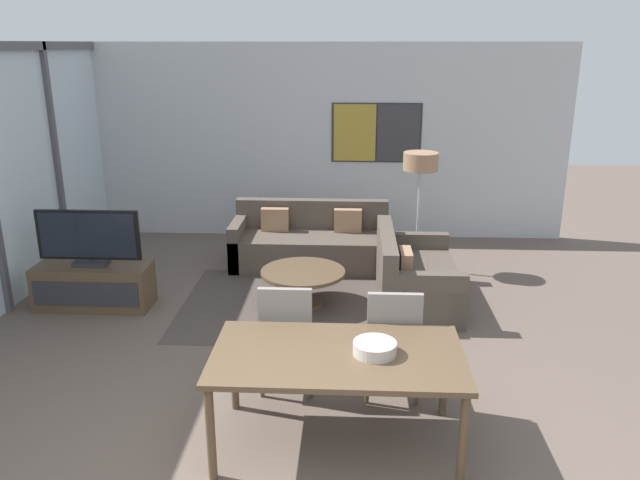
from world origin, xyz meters
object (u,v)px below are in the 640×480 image
object	(u,v)px
tv_console	(94,286)
dining_chair_left	(287,332)
coffee_table	(303,279)
fruit_bowl	(375,347)
television	(89,238)
floor_lamp	(420,168)
sofa_side	(410,279)
sofa_main	(311,244)
dining_table	(338,362)
dining_chair_centre	(393,337)

from	to	relation	value
tv_console	dining_chair_left	distance (m)	2.83
coffee_table	fruit_bowl	distance (m)	2.64
television	floor_lamp	xyz separation A→B (m)	(3.64, 1.36, 0.54)
tv_console	sofa_side	xyz separation A→B (m)	(3.47, 0.30, 0.03)
sofa_main	floor_lamp	world-z (taller)	floor_lamp
dining_table	dining_chair_centre	size ratio (longest dim) A/B	1.82
sofa_main	television	bearing A→B (deg)	-146.35
sofa_main	fruit_bowl	size ratio (longest dim) A/B	6.65
coffee_table	tv_console	bearing A→B (deg)	-175.98
sofa_main	fruit_bowl	bearing A→B (deg)	-79.86
sofa_side	floor_lamp	distance (m)	1.50
television	sofa_side	xyz separation A→B (m)	(3.47, 0.29, -0.52)
dining_chair_centre	tv_console	bearing A→B (deg)	151.81
coffee_table	television	bearing A→B (deg)	-176.00
sofa_side	dining_table	xyz separation A→B (m)	(-0.75, -2.64, 0.39)
coffee_table	fruit_bowl	bearing A→B (deg)	-74.57
fruit_bowl	floor_lamp	world-z (taller)	floor_lamp
television	fruit_bowl	bearing A→B (deg)	-38.22
sofa_side	floor_lamp	world-z (taller)	floor_lamp
sofa_main	tv_console	bearing A→B (deg)	-146.34
dining_chair_centre	dining_chair_left	bearing A→B (deg)	176.25
dining_table	dining_chair_left	xyz separation A→B (m)	(-0.43, 0.71, -0.13)
television	sofa_side	world-z (taller)	television
tv_console	floor_lamp	bearing A→B (deg)	20.46
tv_console	coffee_table	xyz separation A→B (m)	(2.29, 0.16, 0.06)
floor_lamp	tv_console	bearing A→B (deg)	-159.54
dining_chair_centre	fruit_bowl	bearing A→B (deg)	-104.69
coffee_table	dining_chair_left	size ratio (longest dim) A/B	0.96
sofa_side	dining_table	bearing A→B (deg)	164.15
tv_console	television	bearing A→B (deg)	90.00
dining_table	dining_chair_centre	world-z (taller)	dining_chair_centre
sofa_main	fruit_bowl	xyz separation A→B (m)	(0.69, -3.87, 0.51)
floor_lamp	fruit_bowl	bearing A→B (deg)	-100.19
sofa_side	dining_chair_left	bearing A→B (deg)	148.60
fruit_bowl	floor_lamp	distance (m)	3.80
dining_chair_centre	dining_table	bearing A→B (deg)	-123.08
sofa_main	floor_lamp	bearing A→B (deg)	-6.86
dining_chair_left	dining_chair_centre	distance (m)	0.86
dining_table	fruit_bowl	xyz separation A→B (m)	(0.26, -0.00, 0.12)
tv_console	sofa_side	size ratio (longest dim) A/B	0.82
fruit_bowl	floor_lamp	bearing A→B (deg)	79.81
sofa_main	dining_chair_centre	bearing A→B (deg)	-74.94
dining_chair_left	floor_lamp	distance (m)	3.37
dining_chair_left	dining_chair_centre	size ratio (longest dim) A/B	1.00
dining_chair_left	dining_chair_centre	world-z (taller)	same
floor_lamp	dining_chair_left	bearing A→B (deg)	-114.27
tv_console	floor_lamp	xyz separation A→B (m)	(3.64, 1.36, 1.08)
television	dining_chair_centre	size ratio (longest dim) A/B	1.15
television	coffee_table	xyz separation A→B (m)	(2.29, 0.16, -0.48)
coffee_table	dining_chair_centre	size ratio (longest dim) A/B	0.96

